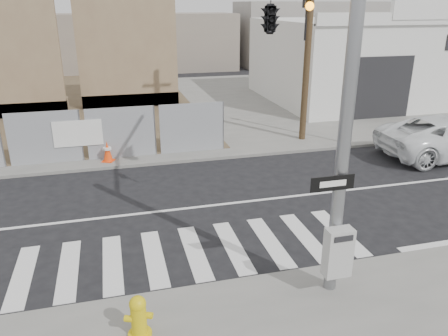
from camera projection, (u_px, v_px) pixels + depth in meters
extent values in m
plane|color=black|center=(179.00, 209.00, 13.17)|extent=(100.00, 100.00, 0.00)
cube|color=slate|center=(141.00, 107.00, 25.81)|extent=(50.00, 20.00, 0.12)
cylinder|color=gray|center=(345.00, 129.00, 8.14)|extent=(0.26, 0.26, 7.00)
cube|color=#B2B2AF|center=(338.00, 252.00, 8.75)|extent=(0.55, 0.30, 1.05)
cube|color=black|center=(333.00, 183.00, 8.29)|extent=(0.90, 0.03, 0.30)
cube|color=silver|center=(333.00, 184.00, 8.27)|extent=(0.55, 0.01, 0.12)
imported|color=black|center=(307.00, 16.00, 9.26)|extent=(0.16, 0.20, 1.00)
imported|color=black|center=(270.00, 14.00, 11.25)|extent=(0.53, 2.48, 1.00)
cylinder|color=gray|center=(348.00, 83.00, 18.27)|extent=(0.12, 0.12, 5.20)
imported|color=black|center=(354.00, 20.00, 17.39)|extent=(0.16, 0.20, 1.00)
cube|color=#7D654B|center=(9.00, 109.00, 23.44)|extent=(6.00, 1.30, 0.80)
cube|color=#7D654B|center=(127.00, 36.00, 24.26)|extent=(5.50, 0.50, 8.00)
cube|color=#7D654B|center=(131.00, 99.00, 25.89)|extent=(5.50, 1.30, 0.80)
cube|color=silver|center=(365.00, 60.00, 27.37)|extent=(12.00, 10.00, 4.80)
cube|color=silver|center=(425.00, 18.00, 21.93)|extent=(12.00, 0.30, 0.60)
cube|color=silver|center=(427.00, 9.00, 21.73)|extent=(4.00, 0.30, 1.00)
cube|color=black|center=(382.00, 88.00, 22.64)|extent=(3.40, 0.06, 3.20)
cylinder|color=#483922|center=(310.00, 22.00, 17.88)|extent=(0.28, 0.28, 10.00)
cylinder|color=gold|center=(140.00, 333.00, 8.01)|extent=(0.58, 0.58, 0.04)
cylinder|color=gold|center=(139.00, 320.00, 7.91)|extent=(0.37, 0.37, 0.66)
sphere|color=gold|center=(138.00, 304.00, 7.78)|extent=(0.31, 0.31, 0.31)
cylinder|color=gold|center=(129.00, 319.00, 7.84)|extent=(0.19, 0.17, 0.12)
cylinder|color=gold|center=(148.00, 315.00, 7.92)|extent=(0.19, 0.17, 0.12)
cube|color=#FF410D|center=(108.00, 161.00, 16.84)|extent=(0.54, 0.54, 0.03)
cone|color=#FF410D|center=(108.00, 151.00, 16.70)|extent=(0.48, 0.48, 0.80)
cylinder|color=silver|center=(107.00, 148.00, 16.66)|extent=(0.31, 0.31, 0.09)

